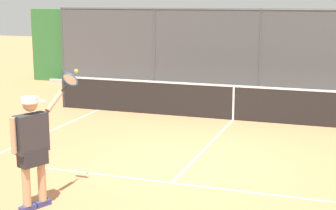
{
  "coord_description": "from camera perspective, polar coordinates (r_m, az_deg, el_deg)",
  "views": [
    {
      "loc": [
        -2.82,
        9.53,
        3.24
      ],
      "look_at": [
        0.67,
        -0.61,
        1.05
      ],
      "focal_mm": 55.88,
      "sensor_mm": 36.0,
      "label": 1
    }
  ],
  "objects": [
    {
      "name": "court_line_markings",
      "position": [
        9.18,
        -0.19,
        -9.11
      ],
      "size": [
        8.18,
        9.55,
        0.01
      ],
      "color": "white",
      "rests_on": "ground"
    },
    {
      "name": "ground_plane",
      "position": [
        10.46,
        2.38,
        -6.52
      ],
      "size": [
        60.0,
        60.0,
        0.0
      ],
      "primitive_type": "plane",
      "color": "#C67A4C"
    },
    {
      "name": "fence_backdrop",
      "position": [
        18.81,
        10.3,
        5.76
      ],
      "size": [
        18.29,
        1.37,
        2.91
      ],
      "color": "#474C51",
      "rests_on": "ground"
    },
    {
      "name": "tennis_player",
      "position": [
        8.31,
        -14.52,
        -4.0
      ],
      "size": [
        0.54,
        1.44,
        2.08
      ],
      "rotation": [
        0.0,
        0.0,
        -1.97
      ],
      "color": "navy",
      "rests_on": "ground"
    },
    {
      "name": "tennis_net",
      "position": [
        14.22,
        7.16,
        0.31
      ],
      "size": [
        10.5,
        0.09,
        1.07
      ],
      "color": "#2D2D2D",
      "rests_on": "ground"
    }
  ]
}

